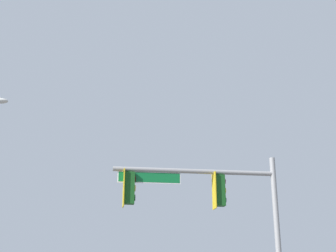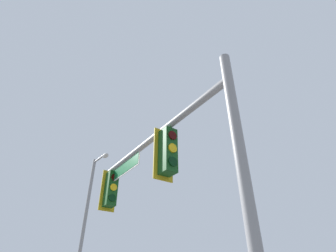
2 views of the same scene
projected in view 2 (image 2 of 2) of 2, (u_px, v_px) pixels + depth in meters
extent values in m
cylinder|color=gray|center=(247.00, 194.00, 3.79)|extent=(0.20, 0.20, 5.60)
cylinder|color=gray|center=(149.00, 141.00, 7.00)|extent=(5.82, 0.63, 0.17)
cube|color=gold|center=(163.00, 154.00, 6.17)|extent=(0.07, 0.52, 1.30)
cube|color=#144719|center=(168.00, 151.00, 6.04)|extent=(0.38, 0.35, 1.10)
cylinder|color=#144719|center=(168.00, 129.00, 6.36)|extent=(0.04, 0.04, 0.12)
cylinder|color=#340503|center=(173.00, 135.00, 6.07)|extent=(0.05, 0.22, 0.22)
cylinder|color=yellow|center=(173.00, 148.00, 5.90)|extent=(0.05, 0.22, 0.22)
cylinder|color=black|center=(173.00, 161.00, 5.72)|extent=(0.05, 0.22, 0.22)
cube|color=gold|center=(108.00, 191.00, 8.41)|extent=(0.07, 0.52, 1.30)
cube|color=#144719|center=(111.00, 189.00, 8.28)|extent=(0.38, 0.35, 1.10)
cylinder|color=#144719|center=(113.00, 171.00, 8.60)|extent=(0.04, 0.04, 0.12)
cylinder|color=#340503|center=(115.00, 177.00, 8.31)|extent=(0.05, 0.22, 0.22)
cylinder|color=yellow|center=(114.00, 187.00, 8.14)|extent=(0.05, 0.22, 0.22)
cylinder|color=black|center=(112.00, 198.00, 7.96)|extent=(0.05, 0.22, 0.22)
cube|color=#0F602D|center=(122.00, 170.00, 8.00)|extent=(2.15, 0.21, 0.35)
cube|color=white|center=(122.00, 170.00, 8.00)|extent=(2.21, 0.20, 0.41)
cylinder|color=gray|center=(83.00, 233.00, 13.13)|extent=(0.18, 0.18, 8.09)
cylinder|color=gray|center=(100.00, 158.00, 14.75)|extent=(1.38, 0.33, 0.10)
ellipsoid|color=silver|center=(106.00, 156.00, 14.25)|extent=(0.56, 0.28, 0.20)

